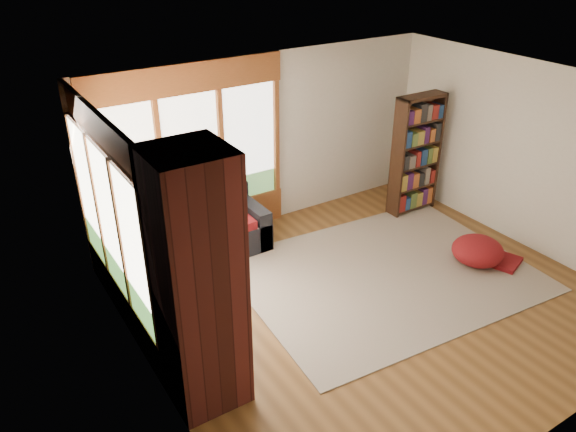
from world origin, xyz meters
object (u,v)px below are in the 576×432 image
pouf (478,250)px  bookshelf (416,155)px  brick_chimney (198,285)px  sectional_sofa (169,261)px  area_rug (385,274)px  dog_brindle (164,256)px  dog_tan (184,218)px

pouf → bookshelf: bearing=77.8°
bookshelf → brick_chimney: bearing=-157.4°
sectional_sofa → area_rug: size_ratio=0.59×
bookshelf → sectional_sofa: bearing=177.8°
brick_chimney → bookshelf: size_ratio=1.36×
pouf → dog_brindle: size_ratio=0.75×
sectional_sofa → dog_brindle: (-0.24, -0.58, 0.46)m
sectional_sofa → dog_tan: 0.59m
brick_chimney → area_rug: bearing=12.6°
bookshelf → dog_tan: bearing=176.6°
dog_brindle → pouf: bearing=-134.1°
sectional_sofa → area_rug: 2.86m
area_rug → bookshelf: bearing=37.4°
pouf → sectional_sofa: bearing=153.7°
sectional_sofa → dog_brindle: dog_brindle is taller
area_rug → pouf: size_ratio=5.38×
brick_chimney → area_rug: brick_chimney is taller
brick_chimney → sectional_sofa: (0.45, 2.05, -1.00)m
dog_tan → dog_brindle: dog_tan is taller
pouf → dog_brindle: (-3.97, 1.26, 0.56)m
dog_tan → sectional_sofa: bearing=172.8°
bookshelf → dog_tan: size_ratio=1.67×
pouf → dog_tan: 3.99m
area_rug → dog_brindle: bearing=163.3°
area_rug → dog_brindle: 2.94m
brick_chimney → bookshelf: 4.93m
sectional_sofa → dog_brindle: bearing=-109.9°
area_rug → sectional_sofa: bearing=150.5°
pouf → dog_tan: dog_tan is taller
sectional_sofa → dog_brindle: 0.78m
bookshelf → pouf: (-0.36, -1.69, -0.75)m
area_rug → dog_tan: size_ratio=3.29×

